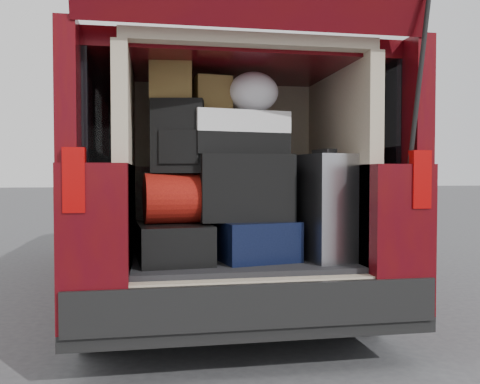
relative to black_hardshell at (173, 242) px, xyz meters
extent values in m
plane|color=#3E3E41|center=(0.39, -0.15, -0.66)|extent=(80.00, 80.00, 0.00)
cylinder|color=black|center=(-0.43, 0.25, -0.34)|extent=(0.24, 0.64, 0.64)
cylinder|color=black|center=(1.21, 0.25, -0.34)|extent=(0.24, 0.64, 0.64)
cylinder|color=black|center=(-0.43, 3.55, -0.34)|extent=(0.24, 0.64, 0.64)
cylinder|color=black|center=(1.21, 3.55, -0.34)|extent=(0.24, 0.64, 0.64)
cube|color=black|center=(0.39, 1.93, -0.40)|extent=(1.90, 4.85, 0.08)
cube|color=#480610|center=(-0.39, 1.93, 0.04)|extent=(0.33, 4.85, 0.80)
cube|color=#480610|center=(1.18, 1.93, 0.04)|extent=(0.33, 4.85, 0.80)
cube|color=#480610|center=(0.39, 1.93, 1.07)|extent=(1.82, 4.46, 0.10)
cube|color=black|center=(-0.49, 1.83, 0.78)|extent=(0.12, 4.25, 0.68)
cube|color=black|center=(1.27, 1.83, 0.78)|extent=(0.12, 4.25, 0.68)
cube|color=black|center=(0.39, -0.44, -0.26)|extent=(1.86, 0.16, 0.22)
cube|color=#990505|center=(-0.47, -0.48, 0.36)|extent=(0.10, 0.06, 0.30)
cube|color=#990505|center=(1.25, -0.48, 0.36)|extent=(0.10, 0.06, 0.30)
cube|color=black|center=(0.39, 0.13, -0.14)|extent=(1.24, 1.05, 0.06)
cube|color=#BCAA90|center=(-0.27, 0.13, 0.47)|extent=(0.08, 1.05, 1.15)
cube|color=#BCAA90|center=(1.05, 0.13, 0.47)|extent=(0.08, 1.05, 1.15)
cube|color=#BCAA90|center=(0.39, 0.68, 0.47)|extent=(1.34, 0.06, 1.15)
cube|color=#BCAA90|center=(0.39, 0.13, 1.07)|extent=(1.34, 1.05, 0.06)
cylinder|color=black|center=(1.23, -0.55, 0.99)|extent=(0.02, 0.90, 0.76)
cube|color=black|center=(0.39, 0.13, -0.38)|extent=(1.24, 1.05, 0.55)
cube|color=black|center=(0.00, 0.00, 0.00)|extent=(0.44, 0.57, 0.22)
cube|color=black|center=(0.46, 0.03, 0.01)|extent=(0.52, 0.59, 0.23)
cube|color=silver|center=(0.87, -0.09, 0.20)|extent=(0.32, 0.45, 0.61)
cube|color=#A01A0E|center=(0.06, 0.00, 0.25)|extent=(0.47, 0.33, 0.29)
cube|color=black|center=(0.41, 0.00, 0.31)|extent=(0.54, 0.33, 0.38)
cube|color=black|center=(0.03, 0.01, 0.60)|extent=(0.32, 0.23, 0.42)
cube|color=white|center=(0.39, 0.07, 0.63)|extent=(0.61, 0.38, 0.25)
cube|color=brown|center=(-0.01, 0.05, 0.92)|extent=(0.25, 0.21, 0.22)
cube|color=brown|center=(0.24, 0.11, 0.86)|extent=(0.23, 0.20, 0.21)
ellipsoid|color=white|center=(0.48, 0.07, 0.88)|extent=(0.33, 0.32, 0.24)
camera|label=1|loc=(-0.12, -2.91, 0.39)|focal=38.00mm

